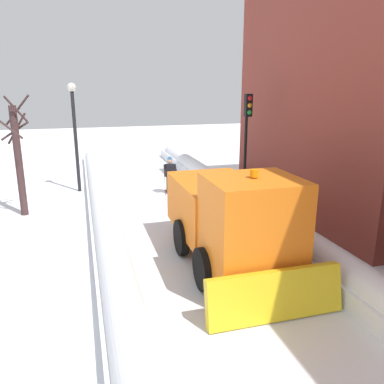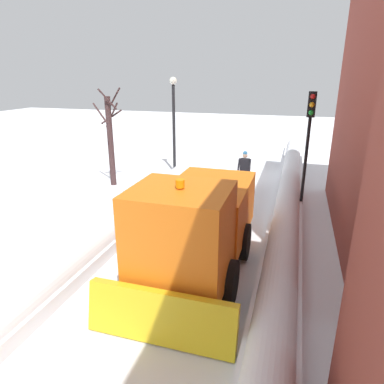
# 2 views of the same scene
# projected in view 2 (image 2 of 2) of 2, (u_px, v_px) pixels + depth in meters

# --- Properties ---
(ground_plane) EXTENTS (80.00, 80.00, 0.00)m
(ground_plane) POSITION_uv_depth(u_px,v_px,m) (182.00, 265.00, 9.98)
(ground_plane) COLOR white
(snowbank_left) EXTENTS (1.10, 36.00, 0.94)m
(snowbank_left) POSITION_uv_depth(u_px,v_px,m) (280.00, 268.00, 9.10)
(snowbank_left) COLOR white
(snowbank_left) RESTS_ON ground
(snowbank_right) EXTENTS (1.10, 36.00, 0.90)m
(snowbank_right) POSITION_uv_depth(u_px,v_px,m) (98.00, 243.00, 10.63)
(snowbank_right) COLOR white
(snowbank_right) RESTS_ON ground
(plow_truck) EXTENTS (3.20, 5.98, 3.12)m
(plow_truck) POSITION_uv_depth(u_px,v_px,m) (197.00, 223.00, 9.20)
(plow_truck) COLOR orange
(plow_truck) RESTS_ON ground
(skier) EXTENTS (0.62, 1.80, 1.81)m
(skier) POSITION_uv_depth(u_px,v_px,m) (244.00, 167.00, 16.58)
(skier) COLOR black
(skier) RESTS_ON ground
(traffic_light_pole) EXTENTS (0.28, 0.42, 4.69)m
(traffic_light_pole) POSITION_uv_depth(u_px,v_px,m) (309.00, 131.00, 12.64)
(traffic_light_pole) COLOR black
(traffic_light_pole) RESTS_ON ground
(street_lamp) EXTENTS (0.40, 0.40, 5.14)m
(street_lamp) POSITION_uv_depth(u_px,v_px,m) (174.00, 113.00, 18.48)
(street_lamp) COLOR black
(street_lamp) RESTS_ON ground
(bare_tree_near) EXTENTS (1.38, 1.31, 4.70)m
(bare_tree_near) POSITION_uv_depth(u_px,v_px,m) (110.00, 138.00, 16.56)
(bare_tree_near) COLOR #412C2C
(bare_tree_near) RESTS_ON ground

